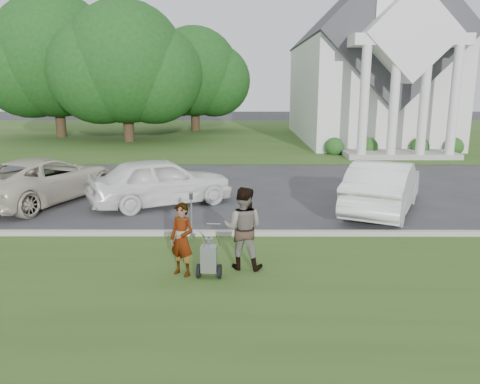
{
  "coord_description": "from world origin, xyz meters",
  "views": [
    {
      "loc": [
        0.05,
        -11.55,
        4.02
      ],
      "look_at": [
        0.02,
        0.0,
        1.35
      ],
      "focal_mm": 35.0,
      "sensor_mm": 36.0,
      "label": 1
    }
  ],
  "objects_px": {
    "church": "(367,57)",
    "striping_cart": "(209,259)",
    "tree_back": "(194,76)",
    "car_b": "(161,181)",
    "tree_far": "(55,62)",
    "person_left": "(182,240)",
    "car_a": "(44,179)",
    "tree_left": "(125,68)",
    "person_right": "(243,229)",
    "car_d": "(383,186)",
    "parking_meter_near": "(191,210)"
  },
  "relations": [
    {
      "from": "tree_back",
      "to": "car_d",
      "type": "xyz_separation_m",
      "value": [
        8.62,
        -26.87,
        -3.9
      ]
    },
    {
      "from": "car_a",
      "to": "tree_back",
      "type": "bearing_deg",
      "value": -75.11
    },
    {
      "from": "striping_cart",
      "to": "person_left",
      "type": "xyz_separation_m",
      "value": [
        -0.58,
        0.14,
        0.38
      ]
    },
    {
      "from": "person_left",
      "to": "car_b",
      "type": "height_order",
      "value": "car_b"
    },
    {
      "from": "church",
      "to": "parking_meter_near",
      "type": "distance_m",
      "value": 25.58
    },
    {
      "from": "person_left",
      "to": "person_right",
      "type": "relative_size",
      "value": 0.86
    },
    {
      "from": "church",
      "to": "person_left",
      "type": "xyz_separation_m",
      "value": [
        -10.21,
        -25.24,
        -5.15
      ]
    },
    {
      "from": "tree_far",
      "to": "tree_back",
      "type": "bearing_deg",
      "value": 26.56
    },
    {
      "from": "church",
      "to": "person_right",
      "type": "relative_size",
      "value": 13.07
    },
    {
      "from": "church",
      "to": "car_b",
      "type": "relative_size",
      "value": 5.02
    },
    {
      "from": "car_a",
      "to": "person_left",
      "type": "bearing_deg",
      "value": 151.77
    },
    {
      "from": "striping_cart",
      "to": "car_d",
      "type": "bearing_deg",
      "value": 49.51
    },
    {
      "from": "person_right",
      "to": "car_a",
      "type": "relative_size",
      "value": 0.33
    },
    {
      "from": "person_left",
      "to": "car_d",
      "type": "relative_size",
      "value": 0.32
    },
    {
      "from": "tree_back",
      "to": "car_b",
      "type": "height_order",
      "value": "tree_back"
    },
    {
      "from": "tree_left",
      "to": "person_left",
      "type": "bearing_deg",
      "value": -74.24
    },
    {
      "from": "tree_back",
      "to": "car_b",
      "type": "distance_m",
      "value": 26.37
    },
    {
      "from": "tree_back",
      "to": "car_a",
      "type": "relative_size",
      "value": 1.72
    },
    {
      "from": "church",
      "to": "striping_cart",
      "type": "xyz_separation_m",
      "value": [
        -9.63,
        -25.38,
        -5.53
      ]
    },
    {
      "from": "church",
      "to": "person_left",
      "type": "bearing_deg",
      "value": -112.02
    },
    {
      "from": "tree_back",
      "to": "parking_meter_near",
      "type": "bearing_deg",
      "value": -84.7
    },
    {
      "from": "car_b",
      "to": "tree_far",
      "type": "bearing_deg",
      "value": 1.07
    },
    {
      "from": "tree_far",
      "to": "person_left",
      "type": "distance_m",
      "value": 30.38
    },
    {
      "from": "tree_far",
      "to": "car_a",
      "type": "height_order",
      "value": "tree_far"
    },
    {
      "from": "tree_back",
      "to": "person_left",
      "type": "xyz_separation_m",
      "value": [
        2.8,
        -32.11,
        -3.93
      ]
    },
    {
      "from": "tree_back",
      "to": "person_right",
      "type": "bearing_deg",
      "value": -82.63
    },
    {
      "from": "tree_left",
      "to": "parking_meter_near",
      "type": "xyz_separation_m",
      "value": [
        6.76,
        -21.74,
        -4.3
      ]
    },
    {
      "from": "tree_far",
      "to": "striping_cart",
      "type": "bearing_deg",
      "value": -63.84
    },
    {
      "from": "tree_left",
      "to": "parking_meter_near",
      "type": "height_order",
      "value": "tree_left"
    },
    {
      "from": "church",
      "to": "car_b",
      "type": "bearing_deg",
      "value": -121.31
    },
    {
      "from": "tree_left",
      "to": "car_b",
      "type": "distance_m",
      "value": 19.31
    },
    {
      "from": "striping_cart",
      "to": "person_left",
      "type": "height_order",
      "value": "person_left"
    },
    {
      "from": "car_d",
      "to": "car_b",
      "type": "bearing_deg",
      "value": 19.2
    },
    {
      "from": "tree_far",
      "to": "car_d",
      "type": "height_order",
      "value": "tree_far"
    },
    {
      "from": "person_right",
      "to": "car_b",
      "type": "bearing_deg",
      "value": -53.57
    },
    {
      "from": "tree_left",
      "to": "person_right",
      "type": "bearing_deg",
      "value": -71.13
    },
    {
      "from": "tree_left",
      "to": "car_b",
      "type": "relative_size",
      "value": 2.21
    },
    {
      "from": "car_d",
      "to": "striping_cart",
      "type": "bearing_deg",
      "value": 71.42
    },
    {
      "from": "person_right",
      "to": "striping_cart",
      "type": "bearing_deg",
      "value": 47.24
    },
    {
      "from": "person_right",
      "to": "person_left",
      "type": "bearing_deg",
      "value": 27.59
    },
    {
      "from": "tree_back",
      "to": "car_a",
      "type": "bearing_deg",
      "value": -96.31
    },
    {
      "from": "tree_left",
      "to": "car_a",
      "type": "height_order",
      "value": "tree_left"
    },
    {
      "from": "church",
      "to": "person_left",
      "type": "distance_m",
      "value": 27.71
    },
    {
      "from": "tree_left",
      "to": "parking_meter_near",
      "type": "distance_m",
      "value": 23.17
    },
    {
      "from": "tree_back",
      "to": "car_a",
      "type": "height_order",
      "value": "tree_back"
    },
    {
      "from": "tree_far",
      "to": "striping_cart",
      "type": "relative_size",
      "value": 11.13
    },
    {
      "from": "tree_left",
      "to": "car_b",
      "type": "height_order",
      "value": "tree_left"
    },
    {
      "from": "tree_back",
      "to": "striping_cart",
      "type": "relative_size",
      "value": 9.2
    },
    {
      "from": "tree_left",
      "to": "car_d",
      "type": "bearing_deg",
      "value": -56.22
    },
    {
      "from": "church",
      "to": "tree_far",
      "type": "relative_size",
      "value": 2.07
    }
  ]
}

